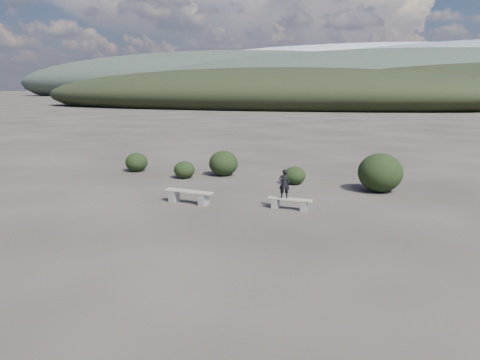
% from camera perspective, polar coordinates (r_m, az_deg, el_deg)
% --- Properties ---
extents(ground, '(1200.00, 1200.00, 0.00)m').
position_cam_1_polar(ground, '(13.31, -5.93, -7.35)').
color(ground, '#2C2622').
rests_on(ground, ground).
extents(bench_left, '(1.96, 0.62, 0.48)m').
position_cam_1_polar(bench_left, '(17.43, -6.30, -1.91)').
color(bench_left, slate).
rests_on(bench_left, ground).
extents(bench_right, '(1.61, 0.44, 0.40)m').
position_cam_1_polar(bench_right, '(16.56, 6.07, -2.79)').
color(bench_right, slate).
rests_on(bench_right, ground).
extents(seated_person, '(0.42, 0.31, 1.03)m').
position_cam_1_polar(seated_person, '(16.47, 5.42, -0.45)').
color(seated_person, black).
rests_on(seated_person, bench_right).
extents(shrub_a, '(1.00, 1.00, 0.82)m').
position_cam_1_polar(shrub_a, '(22.32, -6.80, 1.25)').
color(shrub_a, black).
rests_on(shrub_a, ground).
extents(shrub_b, '(1.42, 1.42, 1.21)m').
position_cam_1_polar(shrub_b, '(22.83, -2.03, 2.05)').
color(shrub_b, black).
rests_on(shrub_b, ground).
extents(shrub_c, '(0.99, 0.99, 0.79)m').
position_cam_1_polar(shrub_c, '(20.90, 6.67, 0.55)').
color(shrub_c, black).
rests_on(shrub_c, ground).
extents(shrub_d, '(1.82, 1.82, 1.59)m').
position_cam_1_polar(shrub_d, '(20.05, 16.73, 0.86)').
color(shrub_d, black).
rests_on(shrub_d, ground).
extents(shrub_f, '(1.13, 1.13, 0.96)m').
position_cam_1_polar(shrub_f, '(24.56, -12.50, 2.14)').
color(shrub_f, black).
rests_on(shrub_f, ground).
extents(mountain_ridges, '(500.00, 400.00, 56.00)m').
position_cam_1_polar(mountain_ridges, '(350.78, 17.27, 11.71)').
color(mountain_ridges, black).
rests_on(mountain_ridges, ground).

